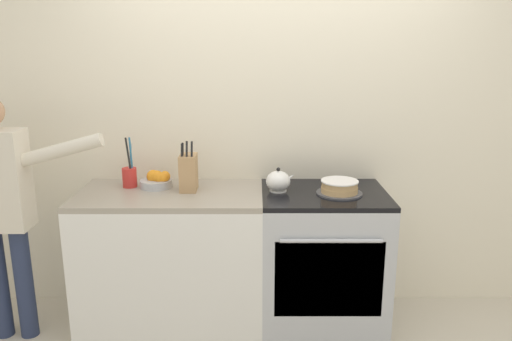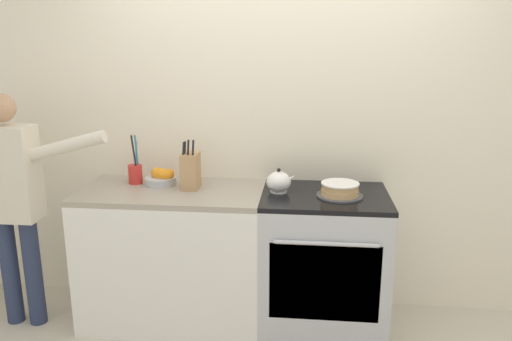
# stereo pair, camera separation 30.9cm
# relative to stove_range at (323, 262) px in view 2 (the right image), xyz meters

# --- Properties ---
(wall_back) EXTENTS (8.00, 0.04, 2.60)m
(wall_back) POSITION_rel_stove_range_xyz_m (-0.29, 0.34, 0.84)
(wall_back) COLOR silver
(wall_back) RESTS_ON ground_plane
(counter_cabinet) EXTENTS (1.18, 0.63, 0.91)m
(counter_cabinet) POSITION_rel_stove_range_xyz_m (-0.98, 0.00, -0.00)
(counter_cabinet) COLOR white
(counter_cabinet) RESTS_ON ground_plane
(stove_range) EXTENTS (0.79, 0.67, 0.91)m
(stove_range) POSITION_rel_stove_range_xyz_m (0.00, 0.00, 0.00)
(stove_range) COLOR #B7BABF
(stove_range) RESTS_ON ground_plane
(layer_cake) EXTENTS (0.29, 0.29, 0.09)m
(layer_cake) POSITION_rel_stove_range_xyz_m (0.09, -0.03, 0.50)
(layer_cake) COLOR #4C4C51
(layer_cake) RESTS_ON stove_range
(tea_kettle) EXTENTS (0.19, 0.16, 0.16)m
(tea_kettle) POSITION_rel_stove_range_xyz_m (-0.29, 0.03, 0.52)
(tea_kettle) COLOR white
(tea_kettle) RESTS_ON stove_range
(knife_block) EXTENTS (0.10, 0.16, 0.33)m
(knife_block) POSITION_rel_stove_range_xyz_m (-0.87, 0.05, 0.58)
(knife_block) COLOR tan
(knife_block) RESTS_ON counter_cabinet
(utensil_crock) EXTENTS (0.09, 0.09, 0.33)m
(utensil_crock) POSITION_rel_stove_range_xyz_m (-1.26, 0.13, 0.53)
(utensil_crock) COLOR red
(utensil_crock) RESTS_ON counter_cabinet
(fruit_bowl) EXTENTS (0.21, 0.21, 0.11)m
(fruit_bowl) POSITION_rel_stove_range_xyz_m (-1.08, 0.12, 0.50)
(fruit_bowl) COLOR #B7BABF
(fruit_bowl) RESTS_ON counter_cabinet
(person_baker) EXTENTS (0.90, 0.20, 1.54)m
(person_baker) POSITION_rel_stove_range_xyz_m (-1.97, -0.16, 0.45)
(person_baker) COLOR #283351
(person_baker) RESTS_ON ground_plane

